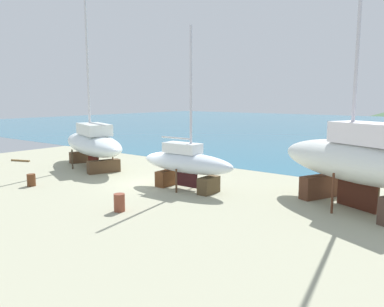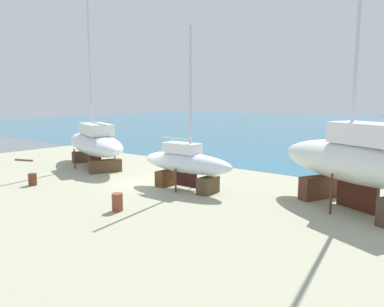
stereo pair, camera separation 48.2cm
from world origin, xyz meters
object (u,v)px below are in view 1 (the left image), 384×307
Objects in this scene: sailboat_far_slipway at (93,143)px; barrel_rust_far at (119,203)px; sailboat_small_center at (186,163)px; barrel_tipped_right at (31,180)px; worker at (88,146)px; sailboat_mid_port at (359,160)px.

sailboat_far_slipway is 12.96m from barrel_rust_far.
sailboat_small_center is at bearing 92.56° from barrel_rust_far.
worker is at bearing 127.32° from barrel_tipped_right.
sailboat_far_slipway reaches higher than sailboat_small_center.
barrel_tipped_right is (-8.38, -5.44, -1.27)m from sailboat_small_center.
sailboat_mid_port is 10.12× the size of worker.
sailboat_far_slipway reaches higher than barrel_rust_far.
sailboat_far_slipway is at bearing 148.01° from barrel_rust_far.
sailboat_mid_port is 25.93m from worker.
barrel_tipped_right is at bearing 178.73° from barrel_rust_far.
worker is 2.27× the size of barrel_tipped_right.
barrel_tipped_right is (2.29, -6.63, -1.60)m from sailboat_far_slipway.
barrel_rust_far reaches higher than barrel_tipped_right.
sailboat_far_slipway is at bearing 172.94° from sailboat_small_center.
worker reaches higher than barrel_rust_far.
sailboat_small_center is at bearing -165.53° from sailboat_far_slipway.
sailboat_small_center is 10.97× the size of barrel_rust_far.
barrel_rust_far is at bearing 64.27° from sailboat_mid_port.
barrel_rust_far is at bearing 143.96° from worker.
sailboat_far_slipway is 0.86× the size of sailboat_mid_port.
sailboat_far_slipway reaches higher than worker.
barrel_rust_far is (-9.20, -7.73, -2.05)m from sailboat_mid_port.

